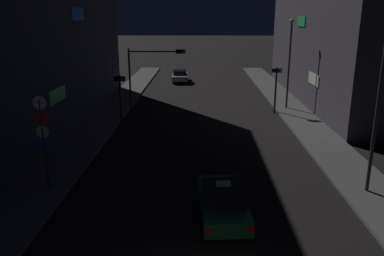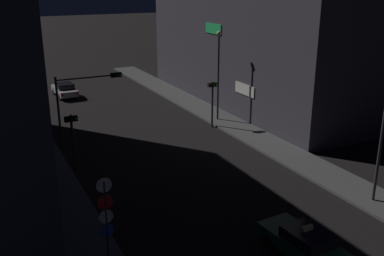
{
  "view_description": "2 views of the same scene",
  "coord_description": "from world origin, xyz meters",
  "px_view_note": "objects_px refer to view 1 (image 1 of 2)",
  "views": [
    {
      "loc": [
        -0.2,
        -8.61,
        7.97
      ],
      "look_at": [
        -0.63,
        12.03,
        1.99
      ],
      "focal_mm": 36.75,
      "sensor_mm": 36.0,
      "label": 1
    },
    {
      "loc": [
        -11.2,
        -7.05,
        11.62
      ],
      "look_at": [
        0.49,
        16.22,
        2.95
      ],
      "focal_mm": 41.9,
      "sensor_mm": 36.0,
      "label": 2
    }
  ],
  "objects_px": {
    "traffic_light_left_kerb": "(120,90)",
    "sign_pole_left": "(43,134)",
    "street_lamp_far_block": "(290,55)",
    "street_lamp_near_block": "(384,62)",
    "far_car": "(180,76)",
    "taxi": "(223,201)",
    "traffic_light_overhead": "(151,66)",
    "traffic_light_right_kerb": "(276,81)"
  },
  "relations": [
    {
      "from": "traffic_light_left_kerb",
      "to": "sign_pole_left",
      "type": "xyz_separation_m",
      "value": [
        -1.21,
        -11.53,
        0.1
      ]
    },
    {
      "from": "street_lamp_far_block",
      "to": "street_lamp_near_block",
      "type": "bearing_deg",
      "value": -89.35
    },
    {
      "from": "far_car",
      "to": "street_lamp_near_block",
      "type": "bearing_deg",
      "value": -71.94
    },
    {
      "from": "taxi",
      "to": "traffic_light_left_kerb",
      "type": "distance_m",
      "value": 15.6
    },
    {
      "from": "traffic_light_overhead",
      "to": "far_car",
      "type": "bearing_deg",
      "value": 84.23
    },
    {
      "from": "taxi",
      "to": "sign_pole_left",
      "type": "xyz_separation_m",
      "value": [
        -8.02,
        2.38,
        2.04
      ]
    },
    {
      "from": "far_car",
      "to": "street_lamp_far_block",
      "type": "distance_m",
      "value": 18.05
    },
    {
      "from": "taxi",
      "to": "traffic_light_left_kerb",
      "type": "bearing_deg",
      "value": 116.1
    },
    {
      "from": "far_car",
      "to": "traffic_light_left_kerb",
      "type": "height_order",
      "value": "traffic_light_left_kerb"
    },
    {
      "from": "taxi",
      "to": "street_lamp_far_block",
      "type": "relative_size",
      "value": 0.61
    },
    {
      "from": "street_lamp_near_block",
      "to": "sign_pole_left",
      "type": "bearing_deg",
      "value": 179.93
    },
    {
      "from": "street_lamp_near_block",
      "to": "street_lamp_far_block",
      "type": "distance_m",
      "value": 16.83
    },
    {
      "from": "far_car",
      "to": "street_lamp_near_block",
      "type": "distance_m",
      "value": 33.31
    },
    {
      "from": "traffic_light_right_kerb",
      "to": "street_lamp_far_block",
      "type": "relative_size",
      "value": 0.51
    },
    {
      "from": "taxi",
      "to": "street_lamp_near_block",
      "type": "bearing_deg",
      "value": 19.2
    },
    {
      "from": "traffic_light_right_kerb",
      "to": "traffic_light_overhead",
      "type": "bearing_deg",
      "value": 178.57
    },
    {
      "from": "taxi",
      "to": "far_car",
      "type": "bearing_deg",
      "value": 95.8
    },
    {
      "from": "traffic_light_overhead",
      "to": "traffic_light_left_kerb",
      "type": "height_order",
      "value": "traffic_light_overhead"
    },
    {
      "from": "sign_pole_left",
      "to": "street_lamp_near_block",
      "type": "distance_m",
      "value": 15.16
    },
    {
      "from": "traffic_light_left_kerb",
      "to": "street_lamp_near_block",
      "type": "xyz_separation_m",
      "value": [
        13.59,
        -11.55,
        3.36
      ]
    },
    {
      "from": "traffic_light_right_kerb",
      "to": "street_lamp_near_block",
      "type": "xyz_separation_m",
      "value": [
        1.45,
        -15.46,
        3.3
      ]
    },
    {
      "from": "traffic_light_overhead",
      "to": "street_lamp_near_block",
      "type": "bearing_deg",
      "value": -53.19
    },
    {
      "from": "taxi",
      "to": "street_lamp_far_block",
      "type": "xyz_separation_m",
      "value": [
        6.59,
        19.13,
        3.98
      ]
    },
    {
      "from": "taxi",
      "to": "traffic_light_right_kerb",
      "type": "bearing_deg",
      "value": 73.35
    },
    {
      "from": "traffic_light_left_kerb",
      "to": "street_lamp_far_block",
      "type": "xyz_separation_m",
      "value": [
        13.4,
        5.23,
        2.04
      ]
    },
    {
      "from": "street_lamp_far_block",
      "to": "far_car",
      "type": "bearing_deg",
      "value": 124.62
    },
    {
      "from": "sign_pole_left",
      "to": "street_lamp_far_block",
      "type": "height_order",
      "value": "street_lamp_far_block"
    },
    {
      "from": "traffic_light_right_kerb",
      "to": "sign_pole_left",
      "type": "bearing_deg",
      "value": -130.85
    },
    {
      "from": "far_car",
      "to": "taxi",
      "type": "bearing_deg",
      "value": -84.2
    },
    {
      "from": "traffic_light_overhead",
      "to": "traffic_light_right_kerb",
      "type": "relative_size",
      "value": 1.39
    },
    {
      "from": "far_car",
      "to": "street_lamp_far_block",
      "type": "height_order",
      "value": "street_lamp_far_block"
    },
    {
      "from": "sign_pole_left",
      "to": "street_lamp_near_block",
      "type": "height_order",
      "value": "street_lamp_near_block"
    },
    {
      "from": "traffic_light_left_kerb",
      "to": "traffic_light_right_kerb",
      "type": "distance_m",
      "value": 12.76
    },
    {
      "from": "far_car",
      "to": "traffic_light_right_kerb",
      "type": "xyz_separation_m",
      "value": [
        8.74,
        -15.8,
        2.0
      ]
    },
    {
      "from": "traffic_light_right_kerb",
      "to": "street_lamp_far_block",
      "type": "height_order",
      "value": "street_lamp_far_block"
    },
    {
      "from": "sign_pole_left",
      "to": "far_car",
      "type": "bearing_deg",
      "value": 81.61
    },
    {
      "from": "taxi",
      "to": "street_lamp_near_block",
      "type": "height_order",
      "value": "street_lamp_near_block"
    },
    {
      "from": "sign_pole_left",
      "to": "traffic_light_overhead",
      "type": "bearing_deg",
      "value": 79.05
    },
    {
      "from": "sign_pole_left",
      "to": "taxi",
      "type": "bearing_deg",
      "value": -16.51
    },
    {
      "from": "sign_pole_left",
      "to": "street_lamp_near_block",
      "type": "relative_size",
      "value": 0.5
    },
    {
      "from": "taxi",
      "to": "traffic_light_right_kerb",
      "type": "relative_size",
      "value": 1.19
    },
    {
      "from": "traffic_light_right_kerb",
      "to": "street_lamp_near_block",
      "type": "bearing_deg",
      "value": -84.65
    }
  ]
}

